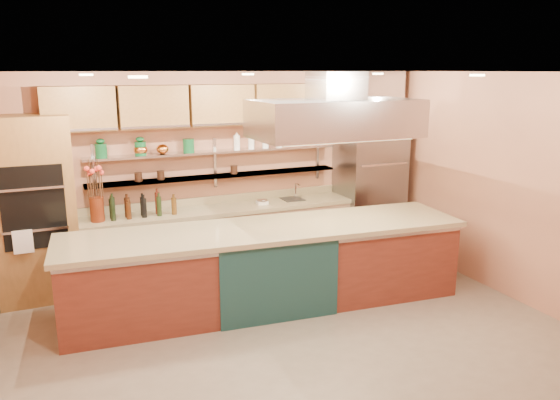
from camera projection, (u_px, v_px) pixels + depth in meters
name	position (u px, v px, depth m)	size (l,w,h in m)	color
floor	(290.00, 335.00, 5.96)	(6.00, 5.00, 0.02)	gray
ceiling	(291.00, 72.00, 5.31)	(6.00, 5.00, 0.02)	black
wall_back	(218.00, 171.00, 7.86)	(6.00, 0.04, 2.80)	tan
wall_front	(457.00, 303.00, 3.41)	(6.00, 0.04, 2.80)	tan
wall_right	(508.00, 187.00, 6.80)	(0.04, 5.00, 2.80)	tan
oven_stack	(34.00, 210.00, 6.68)	(0.95, 0.64, 2.30)	olive
refrigerator	(369.00, 186.00, 8.54)	(0.95, 0.72, 2.10)	gray
back_counter	(223.00, 239.00, 7.79)	(3.84, 0.64, 0.93)	tan
wall_shelf_lower	(217.00, 176.00, 7.74)	(3.60, 0.26, 0.03)	#B5B7BD
wall_shelf_upper	(217.00, 152.00, 7.66)	(3.60, 0.26, 0.03)	#B5B7BD
upper_cabinets	(220.00, 105.00, 7.48)	(4.60, 0.36, 0.55)	olive
range_hood	(335.00, 118.00, 6.56)	(2.00, 1.00, 0.45)	#B5B7BD
ceiling_downlights	(283.00, 75.00, 5.49)	(4.00, 2.80, 0.02)	#FFE5A5
island	(267.00, 266.00, 6.62)	(4.74, 1.03, 0.99)	maroon
flower_vase	(97.00, 209.00, 6.95)	(0.18, 0.18, 0.31)	#5E200E
oil_bottle_cluster	(143.00, 206.00, 7.18)	(0.91, 0.26, 0.29)	black
kitchen_scale	(262.00, 201.00, 7.86)	(0.16, 0.12, 0.09)	white
bar_faucet	(296.00, 191.00, 8.16)	(0.03, 0.03, 0.24)	silver
copper_kettle	(162.00, 149.00, 7.34)	(0.16, 0.16, 0.13)	orange
green_canister	(189.00, 146.00, 7.48)	(0.15, 0.15, 0.18)	#104E26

